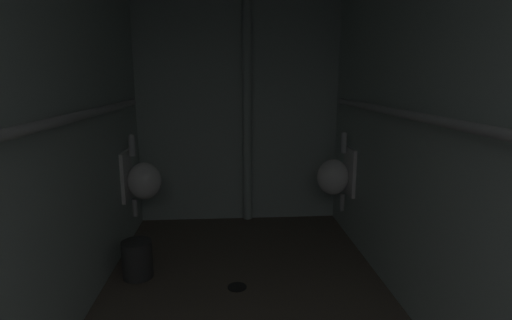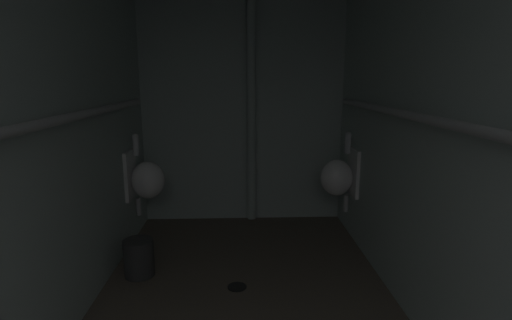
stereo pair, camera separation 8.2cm
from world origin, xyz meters
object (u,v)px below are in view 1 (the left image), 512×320
at_px(urinal_right_mid, 335,176).
at_px(waste_bin, 137,259).
at_px(floor_drain, 237,287).
at_px(urinal_left_mid, 142,180).
at_px(standpipe_back_wall, 247,106).

height_order(urinal_right_mid, waste_bin, urinal_right_mid).
bearing_deg(floor_drain, urinal_right_mid, 43.06).
bearing_deg(floor_drain, waste_bin, 164.25).
xyz_separation_m(urinal_left_mid, waste_bin, (0.07, -0.65, -0.46)).
relative_size(standpipe_back_wall, waste_bin, 8.30).
bearing_deg(standpipe_back_wall, urinal_right_mid, -31.03).
height_order(urinal_left_mid, standpipe_back_wall, standpipe_back_wall).
distance_m(urinal_left_mid, standpipe_back_wall, 1.25).
bearing_deg(urinal_left_mid, floor_drain, -46.12).
height_order(urinal_left_mid, urinal_right_mid, same).
distance_m(urinal_left_mid, urinal_right_mid, 1.77).
distance_m(urinal_right_mid, floor_drain, 1.42).
bearing_deg(waste_bin, urinal_left_mid, 96.57).
bearing_deg(urinal_right_mid, waste_bin, -158.47).
bearing_deg(standpipe_back_wall, urinal_left_mid, -152.80).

